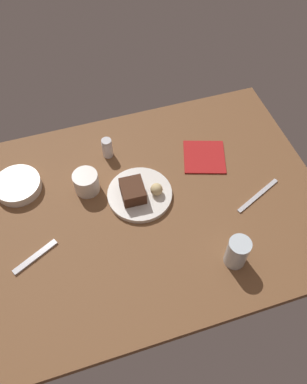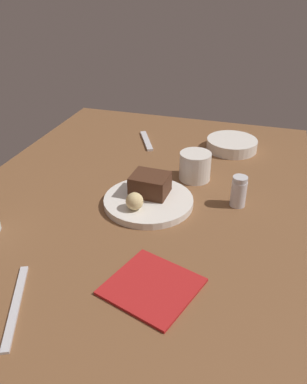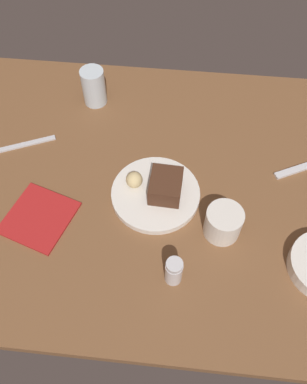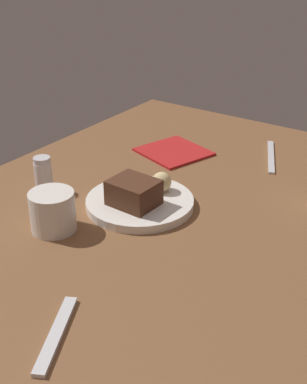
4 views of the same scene
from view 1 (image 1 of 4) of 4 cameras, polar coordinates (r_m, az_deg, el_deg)
name	(u,v)px [view 1 (image 1 of 4)]	position (r cm, az deg, el deg)	size (l,w,h in cm)	color
dining_table	(140,209)	(126.77, -1.96, -2.58)	(120.00, 84.00, 3.00)	brown
dessert_plate	(140,194)	(127.22, -2.04, -0.34)	(21.28, 21.28, 1.68)	white
chocolate_cake_slice	(133,191)	(124.01, -3.08, 0.14)	(7.35, 8.73, 4.97)	#472819
bread_roll	(157,189)	(124.82, 0.45, 0.41)	(4.02, 4.02, 4.02)	#DBC184
salt_shaker	(107,148)	(136.62, -6.83, 6.47)	(3.66, 3.66, 7.57)	silver
water_glass	(237,252)	(114.24, 12.23, -8.64)	(6.47, 6.47, 10.59)	silver
side_bowl	(18,185)	(135.82, -19.34, 0.91)	(15.30, 15.30, 3.37)	white
coffee_cup	(86,182)	(128.29, -9.87, 1.41)	(8.24, 8.24, 7.44)	silver
dessert_spoon	(35,257)	(121.73, -17.01, -9.11)	(15.00, 1.80, 0.70)	silver
butter_knife	(258,195)	(132.18, 15.12, -0.49)	(19.00, 1.40, 0.50)	silver
folded_napkin	(204,157)	(138.66, 7.48, 5.15)	(14.36, 14.80, 0.60)	#B21E1E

